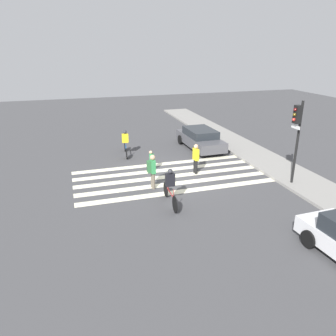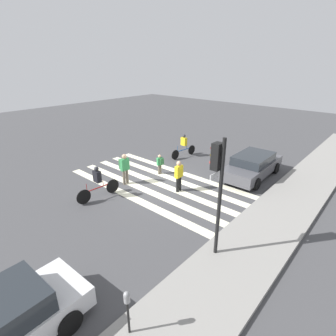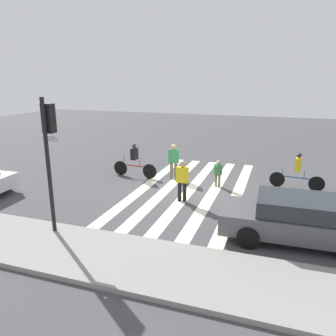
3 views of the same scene
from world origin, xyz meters
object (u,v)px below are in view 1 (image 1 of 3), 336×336
object	(u,v)px
traffic_light	(297,128)
cyclist_mid_street	(125,142)
pedestrian_child_with_backpack	(152,169)
car_parked_silver_sedan	(200,138)
pedestrian_adult_tall_backpack	(196,157)
pedestrian_adult_yellow_jacket	(151,159)
cyclist_far_lane	(170,186)

from	to	relation	value
traffic_light	cyclist_mid_street	size ratio (longest dim) A/B	1.84
pedestrian_child_with_backpack	car_parked_silver_sedan	distance (m)	7.23
car_parked_silver_sedan	pedestrian_child_with_backpack	bearing A→B (deg)	-42.19
traffic_light	pedestrian_adult_tall_backpack	world-z (taller)	traffic_light
cyclist_mid_street	car_parked_silver_sedan	xyz separation A→B (m)	(0.08, 5.06, -0.16)
pedestrian_adult_yellow_jacket	cyclist_mid_street	distance (m)	3.41
car_parked_silver_sedan	traffic_light	bearing A→B (deg)	13.69
pedestrian_adult_tall_backpack	cyclist_mid_street	size ratio (longest dim) A/B	0.72
pedestrian_adult_tall_backpack	car_parked_silver_sedan	size ratio (longest dim) A/B	0.36
traffic_light	pedestrian_adult_yellow_jacket	distance (m)	7.58
cyclist_mid_street	cyclist_far_lane	size ratio (longest dim) A/B	0.98
traffic_light	cyclist_mid_street	xyz separation A→B (m)	(-7.21, -6.94, -2.07)
pedestrian_child_with_backpack	cyclist_mid_street	bearing A→B (deg)	-173.89
cyclist_far_lane	pedestrian_child_with_backpack	bearing A→B (deg)	-167.80
pedestrian_adult_tall_backpack	cyclist_far_lane	bearing A→B (deg)	-38.46
cyclist_far_lane	pedestrian_adult_yellow_jacket	bearing A→B (deg)	179.97
traffic_light	car_parked_silver_sedan	world-z (taller)	traffic_light
cyclist_far_lane	car_parked_silver_sedan	xyz separation A→B (m)	(-7.35, 4.44, -0.16)
pedestrian_adult_yellow_jacket	car_parked_silver_sedan	world-z (taller)	car_parked_silver_sedan
cyclist_far_lane	car_parked_silver_sedan	distance (m)	8.59
cyclist_mid_street	pedestrian_adult_yellow_jacket	bearing A→B (deg)	20.53
cyclist_far_lane	car_parked_silver_sedan	bearing A→B (deg)	151.84
traffic_light	pedestrian_adult_tall_backpack	bearing A→B (deg)	-126.92
pedestrian_child_with_backpack	cyclist_mid_street	world-z (taller)	pedestrian_child_with_backpack
pedestrian_adult_yellow_jacket	cyclist_far_lane	distance (m)	4.14
pedestrian_adult_yellow_jacket	cyclist_mid_street	bearing A→B (deg)	28.76
pedestrian_adult_yellow_jacket	cyclist_far_lane	xyz separation A→B (m)	(4.13, -0.22, 0.17)
pedestrian_adult_tall_backpack	cyclist_mid_street	world-z (taller)	pedestrian_adult_tall_backpack
cyclist_mid_street	car_parked_silver_sedan	world-z (taller)	cyclist_mid_street
pedestrian_adult_tall_backpack	car_parked_silver_sedan	xyz separation A→B (m)	(-4.21, 2.00, -0.22)
traffic_light	cyclist_far_lane	bearing A→B (deg)	-87.95
traffic_light	cyclist_far_lane	xyz separation A→B (m)	(0.23, -6.32, -2.07)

